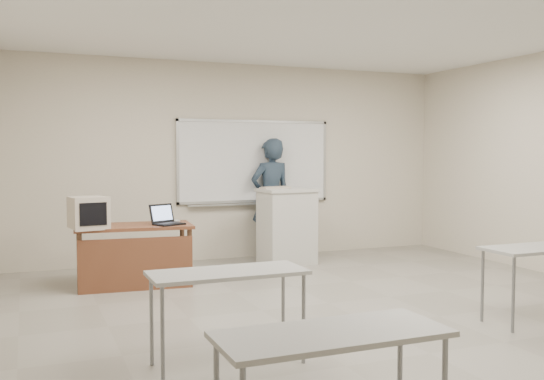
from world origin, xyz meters
name	(u,v)px	position (x,y,z in m)	size (l,w,h in m)	color
floor	(372,325)	(0.00, 0.00, -0.01)	(7.00, 8.00, 0.01)	gray
whiteboard	(254,163)	(0.30, 3.97, 1.48)	(2.48, 0.10, 1.31)	white
student_desks	(470,283)	(0.00, -1.35, 0.67)	(4.40, 2.20, 0.73)	#9B9B96
instructor_desk	(135,243)	(-1.80, 2.49, 0.54)	(1.40, 0.70, 0.75)	brown
podium	(287,226)	(0.52, 3.20, 0.56)	(0.79, 0.57, 1.11)	#B8B6B0
crt_monitor	(88,213)	(-2.35, 2.48, 0.93)	(0.41, 0.45, 0.38)	#B6A897
laptop	(168,220)	(-1.40, 2.48, 0.81)	(0.34, 0.31, 0.25)	black
mouse	(177,221)	(-1.25, 2.65, 0.77)	(0.09, 0.06, 0.04)	#95969B
keyboard	(275,188)	(0.37, 3.28, 1.12)	(0.48, 0.16, 0.03)	#B6A897
presenter	(271,198)	(0.52, 3.84, 0.93)	(0.68, 0.45, 1.86)	black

